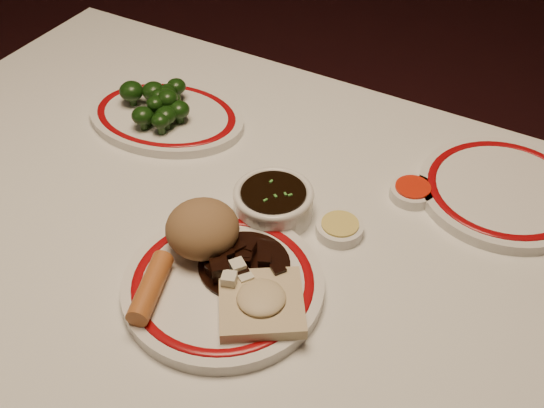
{
  "coord_description": "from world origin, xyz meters",
  "views": [
    {
      "loc": [
        0.38,
        -0.5,
        1.39
      ],
      "look_at": [
        0.05,
        0.06,
        0.8
      ],
      "focal_mm": 45.0,
      "sensor_mm": 36.0,
      "label": 1
    }
  ],
  "objects_px": {
    "broccoli_plate": "(166,117)",
    "rice_mound": "(202,229)",
    "soy_bowl": "(273,203)",
    "stirfry_heap": "(241,263)",
    "spring_roll": "(151,287)",
    "fried_wonton": "(261,302)",
    "main_plate": "(223,285)",
    "dining_table": "(216,292)",
    "broccoli_pile": "(161,103)"
  },
  "relations": [
    {
      "from": "main_plate",
      "to": "stirfry_heap",
      "type": "distance_m",
      "value": 0.03
    },
    {
      "from": "spring_roll",
      "to": "broccoli_plate",
      "type": "distance_m",
      "value": 0.38
    },
    {
      "from": "rice_mound",
      "to": "broccoli_plate",
      "type": "height_order",
      "value": "rice_mound"
    },
    {
      "from": "fried_wonton",
      "to": "soy_bowl",
      "type": "height_order",
      "value": "fried_wonton"
    },
    {
      "from": "stirfry_heap",
      "to": "fried_wonton",
      "type": "bearing_deg",
      "value": -37.68
    },
    {
      "from": "dining_table",
      "to": "spring_roll",
      "type": "relative_size",
      "value": 12.29
    },
    {
      "from": "rice_mound",
      "to": "fried_wonton",
      "type": "height_order",
      "value": "rice_mound"
    },
    {
      "from": "rice_mound",
      "to": "spring_roll",
      "type": "bearing_deg",
      "value": -96.03
    },
    {
      "from": "stirfry_heap",
      "to": "dining_table",
      "type": "bearing_deg",
      "value": 155.18
    },
    {
      "from": "dining_table",
      "to": "broccoli_pile",
      "type": "height_order",
      "value": "broccoli_pile"
    },
    {
      "from": "fried_wonton",
      "to": "broccoli_pile",
      "type": "bearing_deg",
      "value": 142.03
    },
    {
      "from": "stirfry_heap",
      "to": "broccoli_pile",
      "type": "distance_m",
      "value": 0.36
    },
    {
      "from": "main_plate",
      "to": "spring_roll",
      "type": "bearing_deg",
      "value": -136.0
    },
    {
      "from": "dining_table",
      "to": "soy_bowl",
      "type": "relative_size",
      "value": 11.16
    },
    {
      "from": "stirfry_heap",
      "to": "broccoli_pile",
      "type": "height_order",
      "value": "broccoli_pile"
    },
    {
      "from": "spring_roll",
      "to": "soy_bowl",
      "type": "height_order",
      "value": "spring_roll"
    },
    {
      "from": "stirfry_heap",
      "to": "soy_bowl",
      "type": "relative_size",
      "value": 1.07
    },
    {
      "from": "stirfry_heap",
      "to": "broccoli_plate",
      "type": "xyz_separation_m",
      "value": [
        -0.28,
        0.23,
        -0.02
      ]
    },
    {
      "from": "fried_wonton",
      "to": "stirfry_heap",
      "type": "bearing_deg",
      "value": 142.32
    },
    {
      "from": "stirfry_heap",
      "to": "soy_bowl",
      "type": "xyz_separation_m",
      "value": [
        -0.02,
        0.12,
        -0.01
      ]
    },
    {
      "from": "dining_table",
      "to": "soy_bowl",
      "type": "height_order",
      "value": "soy_bowl"
    },
    {
      "from": "fried_wonton",
      "to": "broccoli_pile",
      "type": "xyz_separation_m",
      "value": [
        -0.34,
        0.26,
        0.01
      ]
    },
    {
      "from": "main_plate",
      "to": "fried_wonton",
      "type": "bearing_deg",
      "value": -11.48
    },
    {
      "from": "rice_mound",
      "to": "soy_bowl",
      "type": "relative_size",
      "value": 0.86
    },
    {
      "from": "dining_table",
      "to": "stirfry_heap",
      "type": "relative_size",
      "value": 10.46
    },
    {
      "from": "rice_mound",
      "to": "broccoli_plate",
      "type": "distance_m",
      "value": 0.32
    },
    {
      "from": "spring_roll",
      "to": "broccoli_pile",
      "type": "relative_size",
      "value": 0.74
    },
    {
      "from": "broccoli_plate",
      "to": "dining_table",
      "type": "bearing_deg",
      "value": -42.17
    },
    {
      "from": "dining_table",
      "to": "broccoli_plate",
      "type": "distance_m",
      "value": 0.31
    },
    {
      "from": "fried_wonton",
      "to": "broccoli_plate",
      "type": "relative_size",
      "value": 0.48
    },
    {
      "from": "dining_table",
      "to": "broccoli_plate",
      "type": "height_order",
      "value": "broccoli_plate"
    },
    {
      "from": "main_plate",
      "to": "soy_bowl",
      "type": "distance_m",
      "value": 0.15
    },
    {
      "from": "rice_mound",
      "to": "stirfry_heap",
      "type": "height_order",
      "value": "rice_mound"
    },
    {
      "from": "stirfry_heap",
      "to": "main_plate",
      "type": "bearing_deg",
      "value": -104.9
    },
    {
      "from": "fried_wonton",
      "to": "broccoli_plate",
      "type": "height_order",
      "value": "fried_wonton"
    },
    {
      "from": "broccoli_plate",
      "to": "spring_roll",
      "type": "bearing_deg",
      "value": -56.14
    },
    {
      "from": "rice_mound",
      "to": "spring_roll",
      "type": "distance_m",
      "value": 0.1
    },
    {
      "from": "broccoli_plate",
      "to": "stirfry_heap",
      "type": "bearing_deg",
      "value": -38.95
    },
    {
      "from": "spring_roll",
      "to": "broccoli_plate",
      "type": "relative_size",
      "value": 0.34
    },
    {
      "from": "main_plate",
      "to": "dining_table",
      "type": "bearing_deg",
      "value": 133.29
    },
    {
      "from": "broccoli_pile",
      "to": "soy_bowl",
      "type": "distance_m",
      "value": 0.28
    },
    {
      "from": "stirfry_heap",
      "to": "broccoli_plate",
      "type": "distance_m",
      "value": 0.36
    },
    {
      "from": "fried_wonton",
      "to": "broccoli_pile",
      "type": "distance_m",
      "value": 0.43
    },
    {
      "from": "dining_table",
      "to": "broccoli_pile",
      "type": "relative_size",
      "value": 9.09
    },
    {
      "from": "soy_bowl",
      "to": "broccoli_plate",
      "type": "bearing_deg",
      "value": 157.66
    },
    {
      "from": "broccoli_plate",
      "to": "rice_mound",
      "type": "bearing_deg",
      "value": -44.74
    },
    {
      "from": "dining_table",
      "to": "spring_roll",
      "type": "distance_m",
      "value": 0.17
    },
    {
      "from": "rice_mound",
      "to": "spring_roll",
      "type": "relative_size",
      "value": 0.95
    },
    {
      "from": "main_plate",
      "to": "broccoli_pile",
      "type": "bearing_deg",
      "value": 137.76
    },
    {
      "from": "main_plate",
      "to": "rice_mound",
      "type": "distance_m",
      "value": 0.08
    }
  ]
}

